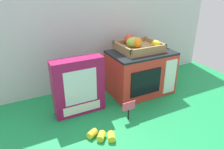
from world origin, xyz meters
TOP-DOWN VIEW (x-y plane):
  - ground_plane at (0.00, 0.00)m, footprint 1.70×1.70m
  - display_back_panel at (0.00, 0.27)m, footprint 1.61×0.03m
  - toy_microwave at (0.14, 0.04)m, footprint 0.37×0.25m
  - food_groups_crate at (0.14, 0.08)m, footprint 0.24×0.21m
  - cookie_set_box at (-0.26, 0.00)m, footprint 0.26×0.08m
  - price_sign at (-0.07, -0.18)m, footprint 0.07×0.01m
  - loose_toy_banana at (-0.25, -0.24)m, footprint 0.12×0.11m

SIDE VIEW (x-z plane):
  - ground_plane at x=0.00m, z-range 0.00..0.00m
  - loose_toy_banana at x=-0.25m, z-range 0.00..0.03m
  - price_sign at x=-0.07m, z-range 0.02..0.12m
  - toy_microwave at x=0.14m, z-range 0.00..0.26m
  - cookie_set_box at x=-0.26m, z-range 0.00..0.30m
  - food_groups_crate at x=0.14m, z-range 0.25..0.33m
  - display_back_panel at x=0.00m, z-range 0.00..0.67m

